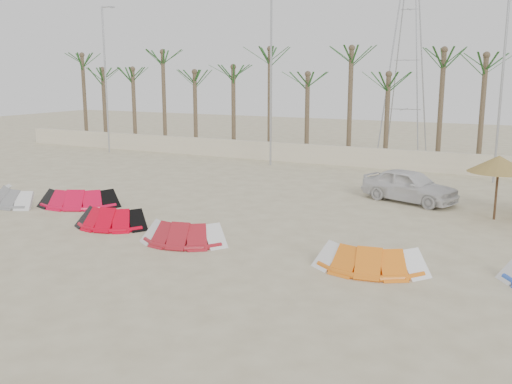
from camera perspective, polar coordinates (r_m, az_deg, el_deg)
The scene contains 14 objects.
ground at distance 18.72m, azimuth -8.40°, elevation -7.25°, with size 120.00×120.00×0.00m, color beige.
boundary_wall at distance 38.21m, azimuth 10.94°, elevation 3.41°, with size 60.00×0.30×1.30m, color beige.
palm_line at distance 39.10m, azimuth 12.86°, elevation 12.04°, with size 52.00×4.00×7.70m.
lamp_a at distance 45.83m, azimuth -14.78°, elevation 11.02°, with size 1.25×0.14×11.00m.
lamp_b at distance 38.06m, azimuth 1.55°, elevation 11.32°, with size 1.25×0.14×11.00m.
lamp_c at distance 34.46m, azimuth 23.46°, elevation 10.33°, with size 1.25×0.14×11.00m.
pylon at distance 43.82m, azimuth 14.35°, elevation 3.45°, with size 3.00×3.00×14.00m, color #A5A8AD, non-canonical shape.
kite_grey at distance 29.30m, azimuth -22.85°, elevation -0.27°, with size 3.52×2.29×0.90m.
kite_red_left at distance 27.79m, azimuth -16.90°, elevation -0.46°, with size 4.04×2.81×0.90m.
kite_red_mid at distance 23.63m, azimuth -13.89°, elevation -2.41°, with size 3.22×2.09×0.90m.
kite_red_right at distance 20.98m, azimuth -6.87°, elevation -3.92°, with size 3.37×2.09×0.90m.
kite_orange at distance 18.46m, azimuth 11.62°, elevation -6.28°, with size 3.59×1.99×0.90m.
parasol_left at distance 25.75m, azimuth 23.11°, elevation 2.59°, with size 2.52×2.52×2.73m.
car at distance 28.30m, azimuth 15.11°, elevation 0.62°, with size 1.86×4.64×1.58m, color silver.
Camera 1 is at (10.34, -14.39, 6.06)m, focal length 40.00 mm.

